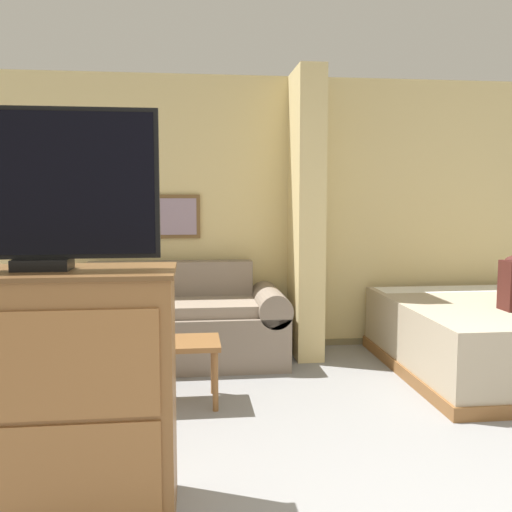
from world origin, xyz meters
TOP-DOWN VIEW (x-y plane):
  - wall_back at (-0.00, 3.72)m, footprint 7.33×0.16m
  - wall_partition_pillar at (-0.09, 3.36)m, footprint 0.24×0.60m
  - couch at (-1.33, 3.23)m, footprint 2.06×0.84m
  - coffee_table at (-1.23, 2.20)m, footprint 0.58×0.44m
  - side_table at (-2.46, 3.27)m, footprint 0.39×0.39m
  - table_lamp at (-2.46, 3.27)m, footprint 0.32×0.32m
  - tv_dresser at (-1.78, 0.78)m, footprint 1.14×0.51m
  - tv at (-1.78, 0.78)m, footprint 1.02×0.16m
  - bed at (1.44, 2.63)m, footprint 1.79×1.98m

SIDE VIEW (x-z plane):
  - bed at x=1.44m, z-range 0.01..0.60m
  - couch at x=-1.33m, z-range -0.10..0.77m
  - coffee_table at x=-1.23m, z-range 0.16..0.61m
  - side_table at x=-2.46m, z-range 0.18..0.77m
  - tv_dresser at x=-1.78m, z-range 0.00..1.15m
  - table_lamp at x=-2.46m, z-range 0.68..1.17m
  - wall_back at x=0.00m, z-range -0.01..2.59m
  - wall_partition_pillar at x=-0.09m, z-range 0.00..2.60m
  - tv at x=-1.78m, z-range 1.15..1.85m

